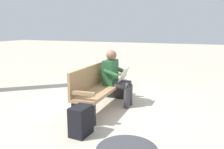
{
  "coord_description": "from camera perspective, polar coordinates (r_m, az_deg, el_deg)",
  "views": [
    {
      "loc": [
        4.08,
        1.78,
        1.65
      ],
      "look_at": [
        -0.17,
        0.15,
        0.7
      ],
      "focal_mm": 36.59,
      "sensor_mm": 36.0,
      "label": 1
    }
  ],
  "objects": [
    {
      "name": "backpack",
      "position": [
        3.62,
        -7.91,
        -11.46
      ],
      "size": [
        0.36,
        0.32,
        0.46
      ],
      "rotation": [
        0.0,
        0.0,
        3.05
      ],
      "color": "black",
      "rests_on": "ground"
    },
    {
      "name": "bench_near",
      "position": [
        4.63,
        -3.33,
        -3.13
      ],
      "size": [
        1.8,
        0.48,
        0.9
      ],
      "rotation": [
        0.0,
        0.0,
        0.0
      ],
      "color": "#9E7A51",
      "rests_on": "ground"
    },
    {
      "name": "person_seated",
      "position": [
        4.82,
        0.87,
        -0.45
      ],
      "size": [
        0.57,
        0.57,
        1.18
      ],
      "rotation": [
        0.0,
        0.0,
        0.0
      ],
      "color": "#23512D",
      "rests_on": "ground"
    },
    {
      "name": "ground_plane",
      "position": [
        4.74,
        -2.47,
        -8.58
      ],
      "size": [
        40.0,
        40.0,
        0.0
      ],
      "primitive_type": "plane",
      "color": "#B7AD99"
    }
  ]
}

